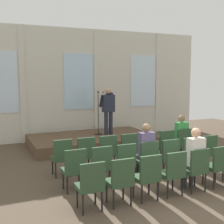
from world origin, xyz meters
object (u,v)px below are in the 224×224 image
mic_stand (98,125)px  audience_r1_c3 (145,148)px  chair_r1_c5 (188,153)px  speaker (108,108)px  chair_r1_c0 (74,167)px  chair_r0_c1 (85,153)px  chair_r1_c4 (168,155)px  chair_r0_c3 (127,148)px  audience_r2_c4 (194,156)px  chair_r0_c5 (165,144)px  chair_r0_c6 (182,142)px  chair_r1_c1 (100,164)px  chair_r1_c6 (206,150)px  chair_r0_c4 (146,146)px  chair_r2_c4 (196,167)px  chair_r2_c0 (91,183)px  chair_r2_c3 (173,171)px  chair_r0_c0 (62,155)px  chair_r0_c2 (107,150)px  chair_r1_c3 (147,158)px  chair_r2_c2 (148,174)px  chair_r1_c2 (124,161)px  chair_r2_c5 (218,164)px  chair_r2_c1 (120,179)px

mic_stand → audience_r1_c3: 3.84m
audience_r1_c3 → chair_r1_c5: size_ratio=1.43×
speaker → chair_r1_c0: 4.53m
chair_r0_c1 → chair_r1_c4: 2.05m
chair_r0_c3 → audience_r2_c4: size_ratio=0.69×
chair_r0_c5 → audience_r1_c3: bearing=-141.1°
chair_r0_c3 → chair_r0_c6: 1.77m
chair_r1_c1 → chair_r0_c5: bearing=23.6°
chair_r1_c6 → chair_r0_c4: bearing=138.9°
chair_r0_c5 → chair_r1_c6: same height
chair_r1_c6 → chair_r2_c4: bearing=-138.9°
chair_r2_c0 → chair_r2_c3: (1.77, 0.00, 0.00)m
chair_r0_c0 → chair_r0_c4: bearing=0.0°
chair_r0_c2 → chair_r2_c0: same height
chair_r0_c3 → chair_r1_c3: same height
chair_r0_c5 → chair_r1_c3: bearing=-138.9°
mic_stand → chair_r1_c6: 4.19m
speaker → chair_r2_c2: bearing=-104.1°
chair_r2_c2 → chair_r1_c2: bearing=90.0°
chair_r0_c0 → chair_r1_c2: (1.18, -1.03, 0.00)m
mic_stand → chair_r2_c2: size_ratio=1.65×
speaker → chair_r1_c6: 4.02m
audience_r1_c3 → chair_r2_c5: audience_r1_c3 is taller
speaker → chair_r0_c1: (-1.80, -2.73, -0.79)m
chair_r1_c1 → chair_r1_c3: size_ratio=1.00×
chair_r0_c4 → chair_r0_c5: 0.59m
chair_r0_c4 → chair_r1_c0: size_ratio=1.00×
chair_r0_c5 → chair_r1_c6: bearing=-60.2°
chair_r2_c1 → chair_r1_c6: bearing=19.3°
chair_r0_c0 → chair_r1_c0: 1.03m
chair_r0_c2 → audience_r1_c3: size_ratio=0.70×
chair_r0_c5 → chair_r1_c1: same height
chair_r0_c0 → audience_r1_c3: size_ratio=0.70×
chair_r1_c1 → chair_r1_c6: 2.96m
chair_r1_c6 → chair_r2_c1: size_ratio=1.00×
chair_r0_c0 → audience_r2_c4: 3.10m
chair_r1_c1 → chair_r2_c3: size_ratio=1.00×
chair_r0_c1 → chair_r2_c0: same height
chair_r1_c6 → chair_r2_c2: size_ratio=1.00×
chair_r2_c5 → chair_r1_c5: bearing=90.0°
chair_r0_c3 → chair_r1_c0: bearing=-149.8°
chair_r2_c0 → chair_r2_c1: bearing=0.0°
audience_r1_c3 → chair_r1_c0: bearing=-177.4°
chair_r0_c3 → chair_r2_c5: 2.38m
chair_r0_c0 → chair_r1_c2: same height
chair_r0_c4 → chair_r1_c6: (1.18, -1.03, 0.00)m
chair_r1_c5 → chair_r2_c2: same height
chair_r2_c0 → chair_r2_c1: size_ratio=1.00×
speaker → chair_r2_c0: bearing=-116.5°
chair_r1_c1 → chair_r1_c3: (1.18, 0.00, 0.00)m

